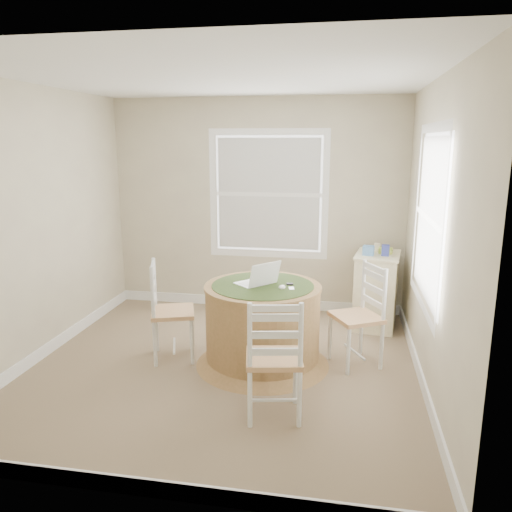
% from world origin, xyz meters
% --- Properties ---
extents(room, '(3.64, 3.64, 2.64)m').
position_xyz_m(room, '(0.17, 0.16, 1.30)').
color(room, '#8F7D5A').
rests_on(room, ground).
extents(round_table, '(1.27, 1.27, 0.78)m').
position_xyz_m(round_table, '(0.35, 0.15, 0.42)').
color(round_table, '#A47749').
rests_on(round_table, ground).
extents(chair_left, '(0.51, 0.53, 0.95)m').
position_xyz_m(chair_left, '(-0.52, 0.13, 0.47)').
color(chair_left, white).
rests_on(chair_left, ground).
extents(chair_near, '(0.49, 0.47, 0.95)m').
position_xyz_m(chair_near, '(0.59, -0.74, 0.47)').
color(chair_near, white).
rests_on(chair_near, ground).
extents(chair_right, '(0.55, 0.56, 0.95)m').
position_xyz_m(chair_right, '(1.22, 0.29, 0.47)').
color(chair_right, white).
rests_on(chair_right, ground).
extents(laptop, '(0.45, 0.45, 0.24)m').
position_xyz_m(laptop, '(0.30, 0.18, 0.81)').
color(laptop, white).
rests_on(laptop, round_table).
extents(mouse, '(0.08, 0.11, 0.03)m').
position_xyz_m(mouse, '(0.54, 0.09, 0.79)').
color(mouse, white).
rests_on(mouse, round_table).
extents(phone, '(0.06, 0.10, 0.02)m').
position_xyz_m(phone, '(0.63, 0.08, 0.78)').
color(phone, '#B7BABF').
rests_on(phone, round_table).
extents(keys, '(0.07, 0.06, 0.02)m').
position_xyz_m(keys, '(0.60, 0.20, 0.78)').
color(keys, black).
rests_on(keys, round_table).
extents(corner_chest, '(0.57, 0.70, 0.85)m').
position_xyz_m(corner_chest, '(1.46, 1.37, 0.43)').
color(corner_chest, '#F9E9BA').
rests_on(corner_chest, ground).
extents(tissue_box, '(0.14, 0.14, 0.10)m').
position_xyz_m(tissue_box, '(1.34, 1.28, 0.90)').
color(tissue_box, '#5588C3').
rests_on(tissue_box, corner_chest).
extents(box_yellow, '(0.16, 0.12, 0.06)m').
position_xyz_m(box_yellow, '(1.55, 1.41, 0.88)').
color(box_yellow, '#CCE450').
rests_on(box_yellow, corner_chest).
extents(box_blue, '(0.09, 0.09, 0.12)m').
position_xyz_m(box_blue, '(1.54, 1.27, 0.91)').
color(box_blue, '#303A91').
rests_on(box_blue, corner_chest).
extents(cup_cream, '(0.07, 0.07, 0.09)m').
position_xyz_m(cup_cream, '(1.46, 1.52, 0.90)').
color(cup_cream, beige).
rests_on(cup_cream, corner_chest).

